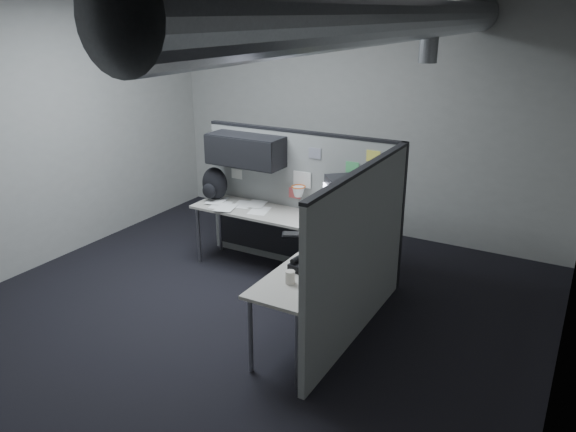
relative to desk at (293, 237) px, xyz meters
The scene contains 12 objects.
room 1.69m from the desk, 59.55° to the right, with size 5.62×5.62×3.22m.
partition_back 0.77m from the desk, 126.93° to the left, with size 2.44×0.42×1.63m.
partition_right 1.09m from the desk, 26.97° to the right, with size 0.07×2.23×1.63m.
desk is the anchor object (origin of this frame).
monitor 0.71m from the desk, 28.75° to the left, with size 0.66×0.66×0.53m.
keyboard 0.31m from the desk, 44.02° to the right, with size 0.42×0.30×0.04m.
mouse 0.75m from the desk, 34.30° to the right, with size 0.24×0.25×0.04m.
phone 1.05m from the desk, 55.41° to the right, with size 0.25×0.27×0.12m.
bottles 1.42m from the desk, 54.59° to the right, with size 0.14×0.19×0.09m.
cup 1.31m from the desk, 62.30° to the right, with size 0.08×0.08×0.11m, color beige.
papers 0.95m from the desk, 163.40° to the left, with size 0.88×0.62×0.02m.
backpack 1.34m from the desk, 165.31° to the left, with size 0.38×0.36×0.40m.
Camera 1 is at (2.80, -4.13, 2.87)m, focal length 35.00 mm.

